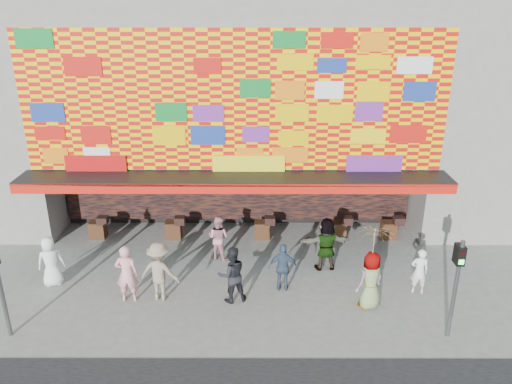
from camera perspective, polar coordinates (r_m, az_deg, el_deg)
ground at (r=15.95m, az=-2.83°, el=-12.72°), size 90.00×90.00×0.00m
shop_building at (r=21.68m, az=-2.03°, el=11.60°), size 15.20×9.40×10.00m
signal_right at (r=14.69m, az=21.98°, el=-9.16°), size 0.22×0.20×3.00m
ped_a at (r=17.81m, az=-22.40°, el=-7.34°), size 0.97×0.77×1.72m
ped_b at (r=16.14m, az=-14.56°, el=-9.02°), size 0.71×0.49×1.91m
ped_c at (r=15.66m, az=-2.78°, el=-9.41°), size 1.06×0.92×1.85m
ped_d at (r=16.00m, az=-10.97°, el=-8.91°), size 1.39×0.99×1.95m
ped_e at (r=16.25m, az=3.14°, el=-8.61°), size 1.01×0.52×1.65m
ped_f at (r=17.52m, az=8.03°, el=-5.92°), size 1.82×0.73×1.92m
ped_g at (r=15.74m, az=12.97°, el=-9.81°), size 1.08×0.96×1.87m
ped_h at (r=16.94m, az=18.17°, el=-8.59°), size 0.60×0.42×1.56m
ped_i at (r=18.13m, az=-4.31°, el=-5.22°), size 1.00×0.92×1.66m
parasol at (r=15.13m, az=13.37°, el=-5.72°), size 1.37×1.39×1.94m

